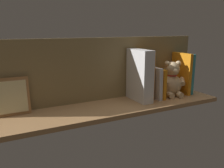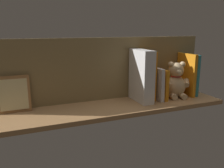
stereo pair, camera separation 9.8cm
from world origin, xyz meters
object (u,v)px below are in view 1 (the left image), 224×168
object	(u,v)px
teddy_bear	(172,80)
dictionary_thick_white	(140,75)
book_0	(184,73)
picture_frame_leaning	(12,97)

from	to	relation	value
teddy_bear	dictionary_thick_white	world-z (taller)	dictionary_thick_white
book_0	picture_frame_leaning	xyz separation A→B (cm)	(95.32, -4.93, -3.36)
book_0	teddy_bear	world-z (taller)	book_0
book_0	teddy_bear	distance (cm)	11.97
teddy_bear	dictionary_thick_white	size ratio (longest dim) A/B	0.74
picture_frame_leaning	book_0	bearing A→B (deg)	177.04
book_0	dictionary_thick_white	world-z (taller)	dictionary_thick_white
dictionary_thick_white	picture_frame_leaning	xyz separation A→B (cm)	(62.51, -6.57, -5.21)
teddy_bear	book_0	bearing A→B (deg)	-152.86
teddy_bear	dictionary_thick_white	distance (cm)	22.00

